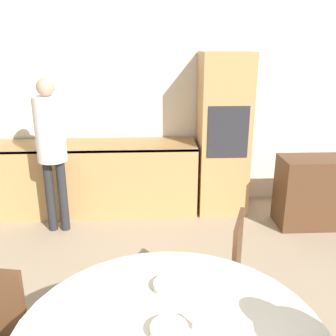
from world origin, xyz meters
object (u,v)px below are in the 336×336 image
object	(u,v)px
person_standing	(51,139)
bowl_near	(169,331)
oven_unit	(223,135)
sideboard	(318,192)
bowl_far	(170,286)
chair_far_right	(223,269)

from	to	relation	value
person_standing	bowl_near	xyz separation A→B (m)	(1.13, -2.54, -0.28)
person_standing	bowl_near	bearing A→B (deg)	-65.94
oven_unit	bowl_near	world-z (taller)	oven_unit
oven_unit	bowl_near	xyz separation A→B (m)	(-0.82, -3.04, -0.18)
sideboard	person_standing	xyz separation A→B (m)	(-2.99, 0.01, 0.66)
person_standing	bowl_near	distance (m)	2.80
sideboard	bowl_far	xyz separation A→B (m)	(-1.83, -2.19, 0.38)
oven_unit	bowl_far	distance (m)	2.83
chair_far_right	bowl_near	xyz separation A→B (m)	(-0.43, -0.89, 0.28)
oven_unit	chair_far_right	world-z (taller)	oven_unit
chair_far_right	person_standing	world-z (taller)	person_standing
oven_unit	person_standing	distance (m)	2.02
bowl_far	oven_unit	bearing A→B (deg)	73.68
oven_unit	bowl_far	bearing A→B (deg)	-106.32
sideboard	bowl_far	size ratio (longest dim) A/B	4.82
oven_unit	person_standing	bearing A→B (deg)	-165.55
oven_unit	sideboard	bearing A→B (deg)	-26.31
bowl_near	bowl_far	world-z (taller)	bowl_near
bowl_far	bowl_near	bearing A→B (deg)	-94.17
sideboard	bowl_far	world-z (taller)	sideboard
bowl_far	sideboard	bearing A→B (deg)	50.18
person_standing	bowl_near	world-z (taller)	person_standing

